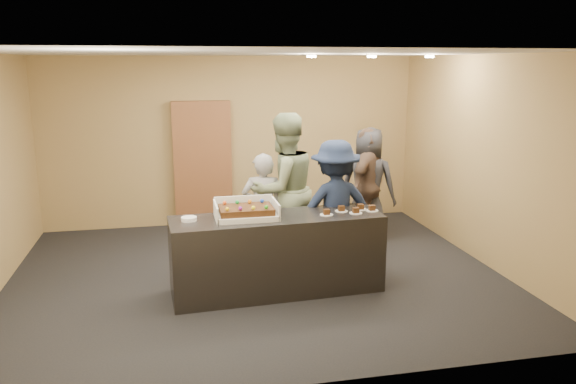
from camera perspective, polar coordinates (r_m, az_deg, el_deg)
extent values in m
plane|color=black|center=(7.09, -3.14, -8.46)|extent=(6.00, 6.00, 0.00)
plane|color=silver|center=(6.60, -3.44, 13.92)|extent=(6.00, 6.00, 0.00)
cube|color=#A2844E|center=(9.16, -5.67, 5.14)|extent=(6.00, 0.04, 2.70)
cube|color=#A2844E|center=(4.32, 1.75, -3.67)|extent=(6.00, 0.04, 2.70)
cube|color=#A2844E|center=(7.75, 19.26, 3.05)|extent=(0.04, 5.00, 2.70)
cube|color=black|center=(6.47, -1.11, -6.33)|extent=(2.44, 0.84, 0.90)
cube|color=brown|center=(9.09, -8.66, 2.79)|extent=(0.91, 0.15, 2.01)
cube|color=white|center=(6.27, -4.27, -2.39)|extent=(0.67, 0.47, 0.06)
cube|color=white|center=(6.22, -7.34, -2.00)|extent=(0.02, 0.47, 0.18)
cube|color=white|center=(6.31, -1.26, -1.69)|extent=(0.02, 0.47, 0.18)
cube|color=white|center=(6.48, -4.56, -1.25)|extent=(0.67, 0.02, 0.20)
cube|color=black|center=(6.26, -4.28, -1.82)|extent=(0.59, 0.41, 0.07)
sphere|color=#EA561B|center=(6.35, -6.45, -1.10)|extent=(0.04, 0.04, 0.04)
sphere|color=green|center=(6.37, -5.18, -1.04)|extent=(0.04, 0.04, 0.04)
sphere|color=orange|center=(6.39, -3.92, -0.97)|extent=(0.04, 0.04, 0.04)
sphere|color=blue|center=(6.41, -2.66, -0.91)|extent=(0.04, 0.04, 0.04)
sphere|color=gold|center=(6.08, -6.19, -1.74)|extent=(0.04, 0.04, 0.04)
sphere|color=purple|center=(6.09, -4.86, -1.67)|extent=(0.04, 0.04, 0.04)
sphere|color=yellow|center=(6.11, -3.54, -1.60)|extent=(0.04, 0.04, 0.04)
sphere|color=green|center=(6.13, -2.23, -1.54)|extent=(0.04, 0.04, 0.04)
cylinder|color=white|center=(6.25, -10.03, -2.71)|extent=(0.17, 0.17, 0.04)
cylinder|color=white|center=(6.40, 3.93, -2.32)|extent=(0.15, 0.15, 0.01)
cube|color=black|center=(6.39, 3.94, -2.02)|extent=(0.07, 0.06, 0.06)
cylinder|color=white|center=(6.57, 5.44, -1.94)|extent=(0.15, 0.15, 0.01)
cube|color=black|center=(6.56, 5.44, -1.66)|extent=(0.07, 0.06, 0.06)
cylinder|color=white|center=(6.50, 6.89, -2.14)|extent=(0.15, 0.15, 0.01)
cube|color=black|center=(6.49, 6.90, -1.85)|extent=(0.07, 0.06, 0.06)
cylinder|color=white|center=(6.67, 7.37, -1.76)|extent=(0.15, 0.15, 0.01)
cube|color=black|center=(6.66, 7.38, -1.48)|extent=(0.07, 0.06, 0.06)
cylinder|color=white|center=(6.63, 8.51, -1.88)|extent=(0.15, 0.15, 0.01)
cube|color=black|center=(6.63, 8.52, -1.59)|extent=(0.07, 0.06, 0.06)
imported|color=#A1A1A6|center=(7.15, -2.54, -1.96)|extent=(0.61, 0.47, 1.50)
imported|color=gray|center=(7.24, -0.44, 0.23)|extent=(1.18, 1.06, 1.98)
imported|color=#18233F|center=(6.96, 4.78, -1.60)|extent=(1.10, 0.65, 1.68)
imported|color=brown|center=(8.30, 8.05, 0.68)|extent=(0.96, 1.01, 1.68)
imported|color=#28282E|center=(8.35, 8.12, 0.79)|extent=(0.98, 0.91, 1.69)
cylinder|color=#FFEAC6|center=(7.25, 2.40, 13.61)|extent=(0.12, 0.12, 0.03)
cylinder|color=#FFEAC6|center=(7.49, 8.51, 13.46)|extent=(0.12, 0.12, 0.03)
cylinder|color=#FFEAC6|center=(7.80, 14.18, 13.19)|extent=(0.12, 0.12, 0.03)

